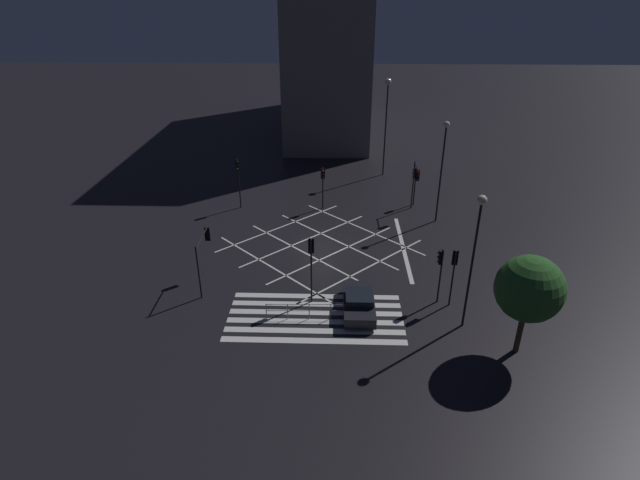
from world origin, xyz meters
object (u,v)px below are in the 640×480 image
Objects in this scene: traffic_light_median_north at (323,180)px; street_lamp_far at (387,105)px; traffic_light_sw_cross at (204,247)px; traffic_light_ne_main at (414,179)px; traffic_light_nw_cross at (238,174)px; waiting_car at (359,302)px; street_tree_near at (529,289)px; street_lamp_east at (476,236)px; traffic_light_se_main at (440,265)px; street_lamp_west at (443,155)px; traffic_light_se_cross at (454,266)px; traffic_light_median_south at (311,257)px; traffic_light_ne_cross at (416,178)px.

street_lamp_far is (6.09, 9.21, 4.51)m from traffic_light_median_north.
traffic_light_sw_cross is 1.06× the size of traffic_light_ne_main.
traffic_light_nw_cross reaches higher than waiting_car.
street_lamp_east is at bearing 137.39° from street_tree_near.
street_lamp_far is (-1.40, 23.69, 4.58)m from traffic_light_se_main.
waiting_car is (-8.42, 3.49, -3.37)m from street_tree_near.
street_lamp_far reaches higher than street_lamp_west.
traffic_light_nw_cross is at bearing 133.90° from street_tree_near.
street_lamp_east is 14.62m from street_lamp_west.
street_lamp_east reaches higher than traffic_light_se_main.
traffic_light_nw_cross is 21.45m from traffic_light_se_cross.
traffic_light_median_south is 17.94m from traffic_light_ne_main.
traffic_light_ne_cross is (15.25, 12.14, 0.42)m from traffic_light_sw_cross.
street_lamp_west is at bearing -38.92° from traffic_light_median_south.
street_tree_near reaches higher than traffic_light_ne_cross.
street_lamp_east is at bearing 91.62° from traffic_light_ne_main.
street_lamp_west is (9.93, 12.30, 2.65)m from traffic_light_median_south.
street_tree_near is at bearing -42.61° from street_lamp_east.
street_lamp_west is 0.87× the size of street_lamp_far.
traffic_light_median_north is 1.03× the size of traffic_light_se_main.
street_lamp_east reaches higher than traffic_light_se_cross.
street_lamp_west reaches higher than waiting_car.
street_lamp_far reaches higher than street_tree_near.
traffic_light_sw_cross is at bearing 0.02° from traffic_light_nw_cross.
traffic_light_se_main is (14.84, -1.71, -0.11)m from traffic_light_sw_cross.
traffic_light_se_main is 0.64× the size of street_tree_near.
waiting_car is (9.96, -15.60, -2.61)m from traffic_light_nw_cross.
traffic_light_median_south is at bearing 89.37° from traffic_light_se_cross.
waiting_car is (-5.66, -0.90, -2.13)m from traffic_light_se_cross.
street_tree_near is (2.76, -4.39, 1.25)m from traffic_light_se_cross.
traffic_light_se_cross is (8.26, -14.72, 0.02)m from traffic_light_median_north.
traffic_light_nw_cross is at bearing 172.26° from street_lamp_west.
traffic_light_median_north is at bearing 119.96° from street_tree_near.
traffic_light_se_main is 12.74m from street_lamp_west.
traffic_light_ne_cross is at bearing 83.59° from traffic_light_ne_main.
street_lamp_west is (16.96, 10.45, 3.05)m from traffic_light_sw_cross.
traffic_light_median_north is 0.88× the size of waiting_car.
street_lamp_west is at bearing 82.26° from traffic_light_nw_cross.
traffic_light_median_south is 8.59m from traffic_light_se_cross.
street_tree_near is at bearing -147.84° from traffic_light_se_cross.
traffic_light_ne_cross is (-0.21, -1.83, 0.68)m from traffic_light_ne_main.
street_tree_near is at bearing 9.58° from traffic_light_ne_cross.
waiting_car is (-5.51, -16.82, -1.89)m from traffic_light_ne_main.
traffic_light_median_north is 16.88m from traffic_light_se_cross.
traffic_light_median_north is at bearing -123.48° from street_lamp_far.
traffic_light_se_cross is 6.11m from waiting_car.
traffic_light_median_south is 12.23m from street_tree_near.
traffic_light_ne_main is (15.46, 1.22, -0.72)m from traffic_light_nw_cross.
traffic_light_nw_cross is 7.37m from traffic_light_median_north.
traffic_light_median_south is 1.20× the size of traffic_light_sw_cross.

